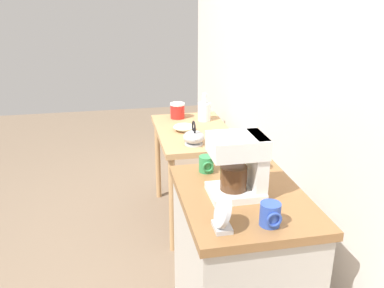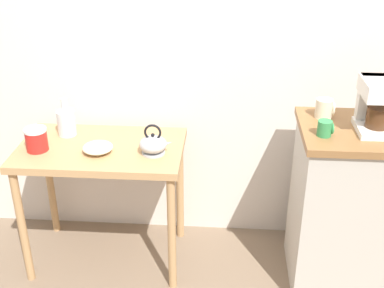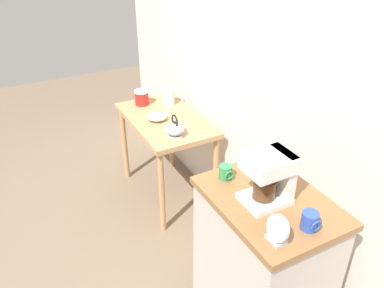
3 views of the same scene
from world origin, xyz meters
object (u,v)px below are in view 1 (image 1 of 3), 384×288
mug_small_cream (253,161)px  table_clock (222,215)px  teakettle (194,137)px  mug_blue (270,215)px  canister_enamel (177,111)px  bowl_stoneware (184,127)px  glass_carafe_vase (204,111)px  mug_tall_green (206,164)px  coffee_maker (242,163)px

mug_small_cream → table_clock: (0.46, -0.27, 0.01)m
teakettle → mug_small_cream: size_ratio=1.76×
mug_blue → table_clock: size_ratio=0.66×
mug_small_cream → mug_blue: size_ratio=1.15×
teakettle → canister_enamel: 0.62m
mug_small_cream → table_clock: table_clock is taller
bowl_stoneware → glass_carafe_vase: bearing=137.7°
mug_blue → table_clock: table_clock is taller
mug_tall_green → bowl_stoneware: bearing=175.1°
mug_small_cream → mug_blue: bearing=-11.9°
bowl_stoneware → canister_enamel: bearing=179.1°
mug_tall_green → mug_blue: 0.51m
glass_carafe_vase → canister_enamel: glass_carafe_vase is taller
coffee_maker → mug_tall_green: 0.28m
bowl_stoneware → table_clock: table_clock is taller
bowl_stoneware → mug_blue: size_ratio=1.83×
coffee_maker → mug_tall_green: size_ratio=3.43×
bowl_stoneware → table_clock: bearing=-5.5°
mug_tall_green → glass_carafe_vase: bearing=167.5°
mug_tall_green → mug_small_cream: mug_small_cream is taller
canister_enamel → coffee_maker: (1.71, -0.02, 0.26)m
table_clock → teakettle: bearing=172.8°
teakettle → canister_enamel: bearing=-179.2°
canister_enamel → mug_tall_green: bearing=-4.0°
bowl_stoneware → mug_blue: bearing=0.8°
teakettle → table_clock: 1.35m
mug_tall_green → table_clock: 0.49m
bowl_stoneware → teakettle: teakettle is taller
glass_carafe_vase → mug_blue: 1.87m
table_clock → mug_blue: bearing=87.7°
mug_blue → mug_small_cream: bearing=168.1°
canister_enamel → coffee_maker: size_ratio=0.48×
bowl_stoneware → coffee_maker: (1.38, -0.01, 0.30)m
glass_carafe_vase → mug_small_cream: (1.39, -0.08, 0.16)m
table_clock → mug_small_cream: bearing=149.2°
coffee_maker → table_clock: coffee_maker is taller
teakettle → glass_carafe_vase: bearing=159.9°
bowl_stoneware → canister_enamel: size_ratio=1.28×
teakettle → table_clock: (1.33, -0.17, 0.19)m
teakettle → mug_tall_green: mug_tall_green is taller
teakettle → mug_tall_green: (0.84, -0.11, 0.17)m
glass_carafe_vase → mug_small_cream: size_ratio=2.21×
canister_enamel → table_clock: table_clock is taller
mug_blue → bowl_stoneware: bearing=-179.2°
canister_enamel → mug_blue: mug_blue is taller
mug_blue → table_clock: 0.18m
canister_enamel → coffee_maker: coffee_maker is taller
mug_tall_green → mug_blue: (0.50, 0.12, 0.01)m
coffee_maker → mug_blue: (0.25, 0.03, -0.10)m
mug_small_cream → mug_blue: (0.47, -0.10, -0.01)m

